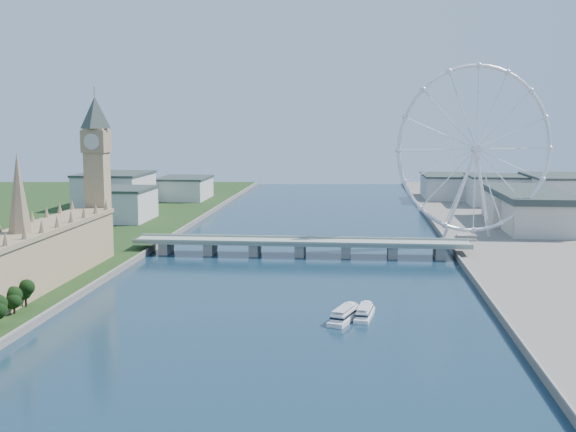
# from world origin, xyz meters

# --- Properties ---
(parliament_range) EXTENTS (24.00, 200.00, 70.00)m
(parliament_range) POSITION_xyz_m (-128.00, 170.00, 18.48)
(parliament_range) COLOR tan
(parliament_range) RESTS_ON ground
(big_ben) EXTENTS (20.02, 20.02, 110.00)m
(big_ben) POSITION_xyz_m (-128.00, 278.00, 66.57)
(big_ben) COLOR tan
(big_ben) RESTS_ON ground
(westminster_bridge) EXTENTS (220.00, 22.00, 9.50)m
(westminster_bridge) POSITION_xyz_m (0.00, 300.00, 6.63)
(westminster_bridge) COLOR gray
(westminster_bridge) RESTS_ON ground
(london_eye) EXTENTS (113.60, 39.12, 124.30)m
(london_eye) POSITION_xyz_m (119.98, 355.08, 67.52)
(london_eye) COLOR silver
(london_eye) RESTS_ON ground
(county_hall) EXTENTS (54.00, 144.00, 35.00)m
(county_hall) POSITION_xyz_m (175.00, 430.00, 0.00)
(county_hall) COLOR beige
(county_hall) RESTS_ON ground
(city_skyline) EXTENTS (505.00, 280.00, 32.00)m
(city_skyline) POSITION_xyz_m (39.22, 560.08, 16.96)
(city_skyline) COLOR beige
(city_skyline) RESTS_ON ground
(tour_boat_near) EXTENTS (16.44, 30.40, 6.52)m
(tour_boat_near) POSITION_xyz_m (31.75, 145.82, 0.00)
(tour_boat_near) COLOR silver
(tour_boat_near) RESTS_ON ground
(tour_boat_far) EXTENTS (10.69, 27.34, 5.85)m
(tour_boat_far) POSITION_xyz_m (40.62, 151.88, 0.00)
(tour_boat_far) COLOR white
(tour_boat_far) RESTS_ON ground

